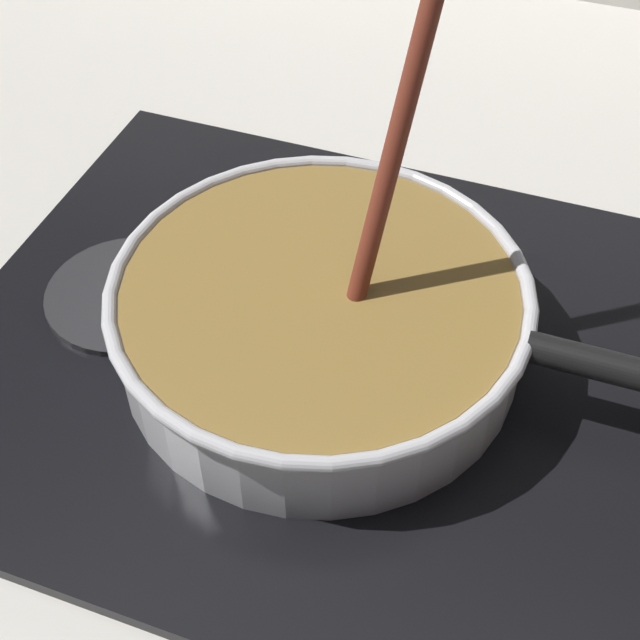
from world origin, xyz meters
TOP-DOWN VIEW (x-y plane):
  - ground at (0.00, 0.00)m, footprint 2.40×1.60m
  - hob_plate at (0.04, 0.13)m, footprint 0.56×0.48m
  - burner_ring at (0.04, 0.13)m, footprint 0.19×0.19m
  - spare_burner at (-0.13, 0.13)m, footprint 0.13×0.13m
  - cooking_pan at (0.04, 0.13)m, footprint 0.42×0.31m

SIDE VIEW (x-z plane):
  - ground at x=0.00m, z-range -0.04..0.00m
  - hob_plate at x=0.04m, z-range 0.00..0.01m
  - spare_burner at x=-0.13m, z-range 0.01..0.02m
  - burner_ring at x=0.04m, z-range 0.01..0.02m
  - cooking_pan at x=0.04m, z-range -0.10..0.20m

